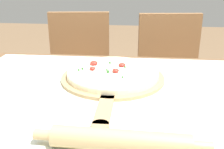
{
  "coord_description": "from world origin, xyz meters",
  "views": [
    {
      "loc": [
        0.1,
        -0.85,
        1.15
      ],
      "look_at": [
        0.01,
        0.11,
        0.78
      ],
      "focal_mm": 45.0,
      "sensor_mm": 36.0,
      "label": 1
    }
  ],
  "objects_px": {
    "pizza_peel": "(112,79)",
    "rolling_pin": "(120,141)",
    "chair_left": "(80,74)",
    "pizza": "(113,73)",
    "chair_right": "(169,77)"
  },
  "relations": [
    {
      "from": "rolling_pin",
      "to": "chair_right",
      "type": "xyz_separation_m",
      "value": [
        0.23,
        1.09,
        -0.26
      ]
    },
    {
      "from": "chair_right",
      "to": "rolling_pin",
      "type": "bearing_deg",
      "value": -108.52
    },
    {
      "from": "chair_left",
      "to": "chair_right",
      "type": "bearing_deg",
      "value": -6.36
    },
    {
      "from": "rolling_pin",
      "to": "chair_left",
      "type": "distance_m",
      "value": 1.17
    },
    {
      "from": "rolling_pin",
      "to": "chair_left",
      "type": "bearing_deg",
      "value": 107.04
    },
    {
      "from": "chair_left",
      "to": "chair_right",
      "type": "relative_size",
      "value": 1.0
    },
    {
      "from": "pizza",
      "to": "chair_right",
      "type": "relative_size",
      "value": 0.39
    },
    {
      "from": "rolling_pin",
      "to": "chair_right",
      "type": "relative_size",
      "value": 0.47
    },
    {
      "from": "rolling_pin",
      "to": "chair_left",
      "type": "height_order",
      "value": "chair_left"
    },
    {
      "from": "pizza",
      "to": "chair_left",
      "type": "bearing_deg",
      "value": 112.95
    },
    {
      "from": "chair_left",
      "to": "chair_right",
      "type": "distance_m",
      "value": 0.57
    },
    {
      "from": "pizza",
      "to": "chair_left",
      "type": "xyz_separation_m",
      "value": [
        -0.27,
        0.65,
        -0.26
      ]
    },
    {
      "from": "pizza",
      "to": "rolling_pin",
      "type": "relative_size",
      "value": 0.84
    },
    {
      "from": "pizza",
      "to": "rolling_pin",
      "type": "xyz_separation_m",
      "value": [
        0.06,
        -0.44,
        0.0
      ]
    },
    {
      "from": "pizza_peel",
      "to": "rolling_pin",
      "type": "height_order",
      "value": "rolling_pin"
    }
  ]
}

